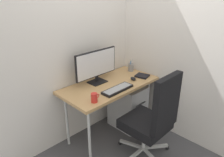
# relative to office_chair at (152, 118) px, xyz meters

# --- Properties ---
(ground_plane) EXTENTS (8.00, 8.00, 0.00)m
(ground_plane) POSITION_rel_office_chair_xyz_m (-0.02, 0.66, -0.54)
(ground_plane) COLOR #4C4C51
(wall_back) EXTENTS (2.86, 0.04, 2.80)m
(wall_back) POSITION_rel_office_chair_xyz_m (-0.02, 1.00, 0.86)
(wall_back) COLOR white
(wall_back) RESTS_ON ground_plane
(wall_side_right) EXTENTS (0.04, 2.23, 2.80)m
(wall_side_right) POSITION_rel_office_chair_xyz_m (0.64, 0.43, 0.86)
(wall_side_right) COLOR white
(wall_side_right) RESTS_ON ground_plane
(desk) EXTENTS (1.26, 0.63, 0.76)m
(desk) POSITION_rel_office_chair_xyz_m (-0.02, 0.66, 0.16)
(desk) COLOR tan
(desk) RESTS_ON ground_plane
(office_chair) EXTENTS (0.62, 0.65, 1.09)m
(office_chair) POSITION_rel_office_chair_xyz_m (0.00, 0.00, 0.00)
(office_chair) COLOR black
(office_chair) RESTS_ON ground_plane
(filing_cabinet) EXTENTS (0.38, 0.47, 0.63)m
(filing_cabinet) POSITION_rel_office_chair_xyz_m (0.30, 0.62, -0.23)
(filing_cabinet) COLOR #B2B5BA
(filing_cabinet) RESTS_ON ground_plane
(monitor) EXTENTS (0.63, 0.17, 0.42)m
(monitor) POSITION_rel_office_chair_xyz_m (-0.10, 0.82, 0.45)
(monitor) COLOR black
(monitor) RESTS_ON desk
(keyboard) EXTENTS (0.42, 0.15, 0.03)m
(keyboard) POSITION_rel_office_chair_xyz_m (-0.09, 0.46, 0.23)
(keyboard) COLOR black
(keyboard) RESTS_ON desk
(mouse) EXTENTS (0.09, 0.11, 0.04)m
(mouse) POSITION_rel_office_chair_xyz_m (0.28, 0.53, 0.24)
(mouse) COLOR black
(mouse) RESTS_ON desk
(pen_holder) EXTENTS (0.08, 0.08, 0.18)m
(pen_holder) POSITION_rel_office_chair_xyz_m (0.52, 0.77, 0.27)
(pen_holder) COLOR gray
(pen_holder) RESTS_ON desk
(notebook) EXTENTS (0.19, 0.20, 0.02)m
(notebook) POSITION_rel_office_chair_xyz_m (0.46, 0.52, 0.23)
(notebook) COLOR black
(notebook) RESTS_ON desk
(coffee_mug) EXTENTS (0.11, 0.07, 0.10)m
(coffee_mug) POSITION_rel_office_chair_xyz_m (-0.46, 0.44, 0.27)
(coffee_mug) COLOR red
(coffee_mug) RESTS_ON desk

